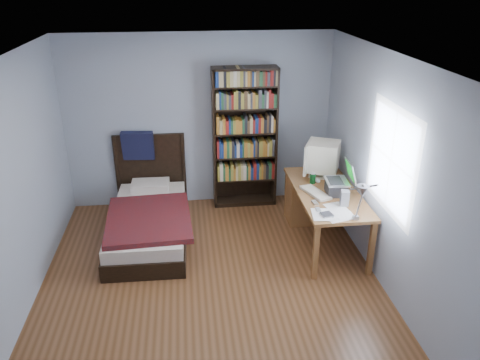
{
  "coord_description": "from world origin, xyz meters",
  "views": [
    {
      "loc": [
        -0.2,
        -4.4,
        3.22
      ],
      "look_at": [
        0.41,
        0.6,
        0.97
      ],
      "focal_mm": 35.0,
      "sensor_mm": 36.0,
      "label": 1
    }
  ],
  "objects": [
    {
      "name": "external_drive",
      "position": [
        1.31,
        0.05,
        0.74
      ],
      "size": [
        0.14,
        0.14,
        0.03
      ],
      "primitive_type": "cube",
      "rotation": [
        0.0,
        0.0,
        0.2
      ],
      "color": "gray",
      "rests_on": "desk"
    },
    {
      "name": "room",
      "position": [
        0.03,
        -0.0,
        1.25
      ],
      "size": [
        4.2,
        4.24,
        2.5
      ],
      "color": "#543218",
      "rests_on": "ground"
    },
    {
      "name": "keyboard",
      "position": [
        1.34,
        0.62,
        0.75
      ],
      "size": [
        0.32,
        0.49,
        0.04
      ],
      "primitive_type": "cube",
      "rotation": [
        0.0,
        0.07,
        0.35
      ],
      "color": "beige",
      "rests_on": "desk"
    },
    {
      "name": "soda_can",
      "position": [
        1.39,
        0.94,
        0.8
      ],
      "size": [
        0.07,
        0.07,
        0.13
      ],
      "primitive_type": "cylinder",
      "color": "#073613",
      "rests_on": "desk"
    },
    {
      "name": "mouse",
      "position": [
        1.46,
        0.97,
        0.75
      ],
      "size": [
        0.07,
        0.12,
        0.04
      ],
      "primitive_type": "ellipsoid",
      "color": "silver",
      "rests_on": "desk"
    },
    {
      "name": "phone_silver",
      "position": [
        1.27,
        0.37,
        0.74
      ],
      "size": [
        0.07,
        0.11,
        0.02
      ],
      "primitive_type": "cube",
      "rotation": [
        0.0,
        0.0,
        0.13
      ],
      "color": "silver",
      "rests_on": "desk"
    },
    {
      "name": "crt_monitor",
      "position": [
        1.55,
        1.15,
        1.0
      ],
      "size": [
        0.56,
        0.52,
        0.48
      ],
      "color": "beige",
      "rests_on": "desk"
    },
    {
      "name": "bookshelf",
      "position": [
        0.64,
        1.94,
        1.03
      ],
      "size": [
        0.92,
        0.3,
        2.05
      ],
      "color": "black",
      "rests_on": "floor"
    },
    {
      "name": "desk_lamp",
      "position": [
        1.49,
        -0.44,
        1.23
      ],
      "size": [
        0.24,
        0.53,
        0.62
      ],
      "color": "#99999E",
      "rests_on": "desk"
    },
    {
      "name": "desk",
      "position": [
        1.51,
        1.13,
        0.42
      ],
      "size": [
        0.75,
        1.62,
        0.73
      ],
      "color": "brown",
      "rests_on": "floor"
    },
    {
      "name": "speaker",
      "position": [
        1.59,
        0.28,
        0.82
      ],
      "size": [
        0.11,
        0.11,
        0.19
      ],
      "primitive_type": "cube",
      "rotation": [
        0.0,
        0.0,
        -0.22
      ],
      "color": "gray",
      "rests_on": "desk"
    },
    {
      "name": "laptop",
      "position": [
        1.61,
        0.6,
        0.85
      ],
      "size": [
        0.36,
        0.37,
        0.42
      ],
      "color": "#2D2D30",
      "rests_on": "desk"
    },
    {
      "name": "bed",
      "position": [
        -0.74,
        1.14,
        0.26
      ],
      "size": [
        1.08,
        2.05,
        1.16
      ],
      "color": "black",
      "rests_on": "floor"
    },
    {
      "name": "phone_grey",
      "position": [
        1.26,
        0.19,
        0.74
      ],
      "size": [
        0.05,
        0.1,
        0.02
      ],
      "primitive_type": "cube",
      "rotation": [
        0.0,
        0.0,
        -0.03
      ],
      "color": "gray",
      "rests_on": "desk"
    }
  ]
}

